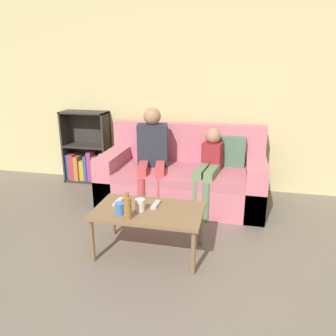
{
  "coord_description": "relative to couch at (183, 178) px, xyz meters",
  "views": [
    {
      "loc": [
        0.55,
        -1.37,
        1.63
      ],
      "look_at": [
        -0.13,
        1.71,
        0.62
      ],
      "focal_mm": 35.0,
      "sensor_mm": 36.0,
      "label": 1
    }
  ],
  "objects": [
    {
      "name": "wall_back",
      "position": [
        0.08,
        0.6,
        1.0
      ],
      "size": [
        12.0,
        0.06,
        2.6
      ],
      "color": "beige",
      "rests_on": "ground_plane"
    },
    {
      "name": "coffee_table",
      "position": [
        -0.1,
        -1.21,
        0.08
      ],
      "size": [
        0.95,
        0.55,
        0.42
      ],
      "color": "brown",
      "rests_on": "ground_plane"
    },
    {
      "name": "cup_far",
      "position": [
        -0.16,
        -1.24,
        0.17
      ],
      "size": [
        0.08,
        0.08,
        0.1
      ],
      "color": "silver",
      "rests_on": "coffee_table"
    },
    {
      "name": "cup_near",
      "position": [
        -0.31,
        -1.34,
        0.17
      ],
      "size": [
        0.08,
        0.08,
        0.1
      ],
      "color": "#3D70B2",
      "rests_on": "coffee_table"
    },
    {
      "name": "bookshelf",
      "position": [
        -1.47,
        0.44,
        0.06
      ],
      "size": [
        0.64,
        0.28,
        1.0
      ],
      "color": "#332D28",
      "rests_on": "ground_plane"
    },
    {
      "name": "couch",
      "position": [
        0.0,
        0.0,
        0.0
      ],
      "size": [
        1.92,
        0.9,
        0.92
      ],
      "color": "#D1707F",
      "rests_on": "ground_plane"
    },
    {
      "name": "person_child",
      "position": [
        0.32,
        -0.15,
        0.23
      ],
      "size": [
        0.3,
        0.65,
        0.93
      ],
      "rotation": [
        0.0,
        0.0,
        -0.14
      ],
      "color": "#66845B",
      "rests_on": "ground_plane"
    },
    {
      "name": "tv_remote_0",
      "position": [
        -0.4,
        -1.13,
        0.13
      ],
      "size": [
        0.05,
        0.17,
        0.02
      ],
      "rotation": [
        0.0,
        0.0,
        -0.03
      ],
      "color": "#B7B7BC",
      "rests_on": "coffee_table"
    },
    {
      "name": "bottle",
      "position": [
        -0.21,
        -1.41,
        0.22
      ],
      "size": [
        0.06,
        0.06,
        0.23
      ],
      "color": "olive",
      "rests_on": "coffee_table"
    },
    {
      "name": "tv_remote_1",
      "position": [
        -0.06,
        -1.11,
        0.13
      ],
      "size": [
        0.05,
        0.17,
        0.02
      ],
      "rotation": [
        0.0,
        0.0,
        -0.04
      ],
      "color": "#B7B7BC",
      "rests_on": "coffee_table"
    },
    {
      "name": "person_adult",
      "position": [
        -0.36,
        -0.09,
        0.36
      ],
      "size": [
        0.44,
        0.67,
        1.14
      ],
      "rotation": [
        0.0,
        0.0,
        0.2
      ],
      "color": "#C6474C",
      "rests_on": "ground_plane"
    }
  ]
}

